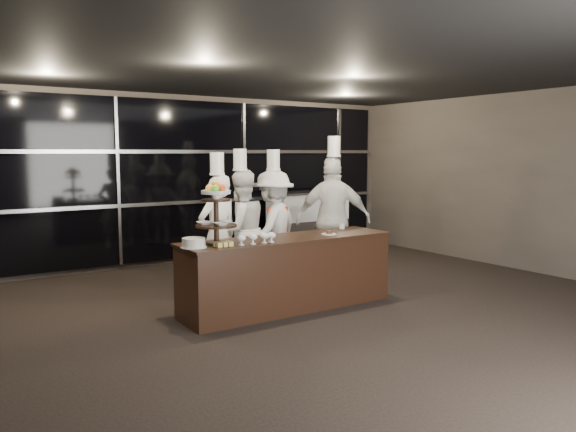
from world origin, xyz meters
TOP-DOWN VIEW (x-y plane):
  - room at (0.00, 0.00)m, footprint 10.00×10.00m
  - window_wall at (0.00, 4.94)m, footprint 8.60×0.10m
  - buffet_counter at (-0.13, 1.41)m, footprint 2.84×0.74m
  - display_stand at (-1.13, 1.41)m, footprint 0.48×0.48m
  - compotes at (-0.70, 1.19)m, footprint 0.52×0.11m
  - layer_cake at (-1.44, 1.36)m, footprint 0.30×0.30m
  - pastry_squares at (-1.12, 1.25)m, footprint 0.20×0.13m
  - small_plate at (0.45, 1.31)m, footprint 0.20×0.20m
  - chef_cup at (0.95, 1.66)m, footprint 0.08×0.08m
  - display_case at (2.25, 4.30)m, footprint 1.52×0.67m
  - chef_a at (-0.57, 2.49)m, footprint 0.67×0.50m
  - chef_b at (-0.14, 2.62)m, footprint 0.86×0.68m
  - chef_c at (0.41, 2.61)m, footprint 1.29×1.13m
  - chef_d at (1.25, 2.24)m, footprint 1.20×1.02m

SIDE VIEW (x-z plane):
  - buffet_counter at x=-0.13m, z-range 0.01..0.93m
  - display_case at x=2.25m, z-range 0.07..1.31m
  - chef_a at x=-0.57m, z-range -0.12..1.87m
  - chef_c at x=0.41m, z-range -0.14..1.89m
  - chef_b at x=-0.14m, z-range -0.14..1.90m
  - small_plate at x=0.45m, z-range 0.91..0.96m
  - pastry_squares at x=-1.12m, z-range 0.92..0.97m
  - chef_cup at x=0.95m, z-range 0.92..0.99m
  - layer_cake at x=-1.44m, z-range 0.92..1.03m
  - chef_d at x=1.25m, z-range -0.14..2.09m
  - compotes at x=-0.70m, z-range 0.94..1.06m
  - display_stand at x=-1.13m, z-range 0.97..1.71m
  - room at x=0.00m, z-range -3.50..6.50m
  - window_wall at x=0.00m, z-range 0.10..2.90m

